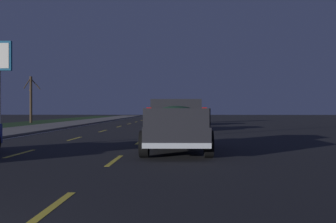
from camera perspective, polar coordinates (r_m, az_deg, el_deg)
ground at (r=29.99m, az=-4.96°, el=-2.52°), size 144.00×144.00×0.00m
sidewalk_shoulder at (r=31.79m, az=-18.41°, el=-2.26°), size 108.00×4.00×0.12m
lane_markings at (r=33.41m, az=-9.59°, el=-2.22°), size 108.00×7.04×0.01m
pickup_truck at (r=13.92m, az=1.18°, el=-1.80°), size 5.47×2.37×1.87m
sedan_silver at (r=27.79m, az=2.22°, el=-1.12°), size 4.44×2.09×1.54m
sedan_red at (r=36.21m, az=2.07°, el=-0.78°), size 4.44×2.09×1.54m
bare_tree_far at (r=45.28m, az=-19.42°, el=1.85°), size 1.35×1.57×5.09m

